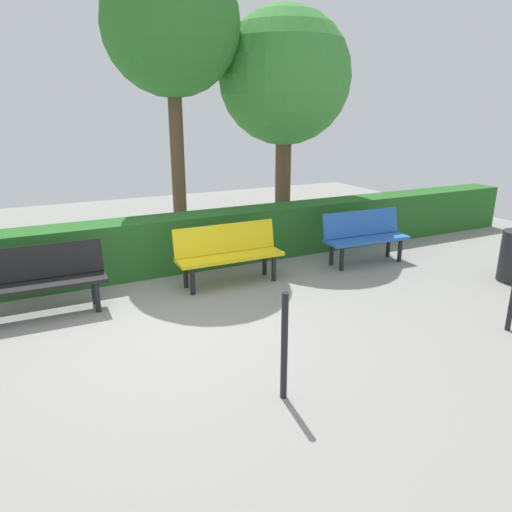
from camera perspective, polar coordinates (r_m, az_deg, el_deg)
ground_plane at (r=5.75m, az=-10.55°, el=-8.26°), size 17.33×17.33×0.00m
bench_blue at (r=7.99m, az=13.01°, el=2.55°), size 1.48×0.54×0.86m
bench_yellow at (r=6.86m, az=-3.37°, el=0.58°), size 1.57×0.47×0.86m
bench_black at (r=6.36m, az=-24.48°, el=-2.38°), size 1.50×0.50×0.86m
hedge_row at (r=7.69m, az=-6.77°, el=1.94°), size 13.33×0.60×0.87m
tree_near at (r=9.46m, az=3.48°, el=20.68°), size 2.50×2.50×4.29m
tree_mid at (r=8.77m, az=-10.23°, el=25.63°), size 2.31×2.31×4.95m
railing_post_mid at (r=4.14m, az=3.45°, el=-10.91°), size 0.06×0.06×1.00m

